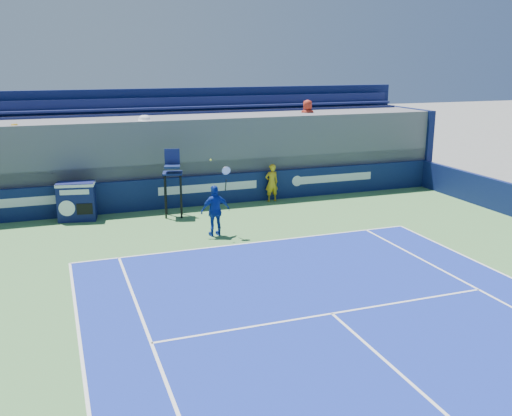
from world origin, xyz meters
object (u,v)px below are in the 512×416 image
object	(u,v)px
ball_person	(272,183)
match_clock	(77,200)
tennis_player	(215,211)
umpire_chair	(173,176)

from	to	relation	value
ball_person	match_clock	bearing A→B (deg)	-0.84
match_clock	tennis_player	bearing A→B (deg)	-39.89
umpire_chair	ball_person	bearing A→B (deg)	11.77
match_clock	umpire_chair	xyz separation A→B (m)	(3.37, -0.63, 0.79)
match_clock	tennis_player	world-z (taller)	tennis_player
ball_person	umpire_chair	size ratio (longest dim) A/B	0.62
ball_person	tennis_player	xyz separation A→B (m)	(-3.43, -3.73, 0.08)
umpire_chair	tennis_player	distance (m)	3.03
ball_person	match_clock	world-z (taller)	ball_person
ball_person	match_clock	xyz separation A→B (m)	(-7.59, -0.25, -0.04)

